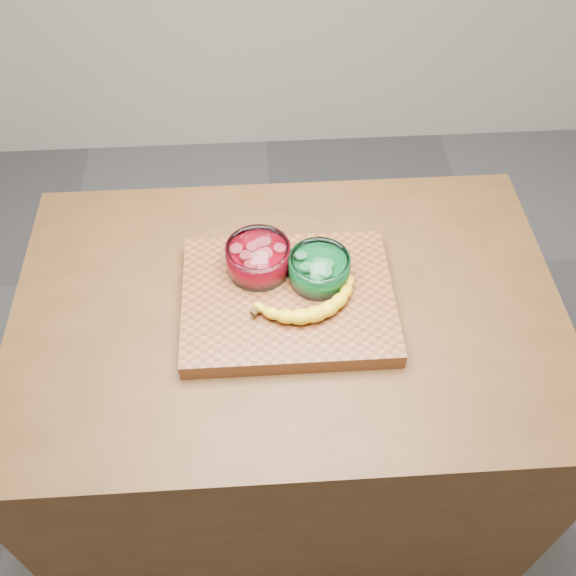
{
  "coord_description": "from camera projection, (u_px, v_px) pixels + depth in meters",
  "views": [
    {
      "loc": [
        -0.05,
        -0.86,
        2.0
      ],
      "look_at": [
        0.0,
        0.0,
        0.96
      ],
      "focal_mm": 40.0,
      "sensor_mm": 36.0,
      "label": 1
    }
  ],
  "objects": [
    {
      "name": "banana",
      "position": [
        306.0,
        300.0,
        1.33
      ],
      "size": [
        0.25,
        0.15,
        0.04
      ],
      "primitive_type": null,
      "color": "gold",
      "rests_on": "cutting_board"
    },
    {
      "name": "counter",
      "position": [
        288.0,
        408.0,
        1.74
      ],
      "size": [
        1.2,
        0.8,
        0.9
      ],
      "primitive_type": "cube",
      "color": "#4F3117",
      "rests_on": "ground"
    },
    {
      "name": "cutting_board",
      "position": [
        288.0,
        300.0,
        1.38
      ],
      "size": [
        0.45,
        0.35,
        0.04
      ],
      "primitive_type": "cube",
      "color": "brown",
      "rests_on": "counter"
    },
    {
      "name": "bowl_green",
      "position": [
        319.0,
        269.0,
        1.37
      ],
      "size": [
        0.13,
        0.13,
        0.06
      ],
      "color": "white",
      "rests_on": "cutting_board"
    },
    {
      "name": "ground",
      "position": [
        288.0,
        476.0,
        2.09
      ],
      "size": [
        3.5,
        3.5,
        0.0
      ],
      "primitive_type": "plane",
      "color": "#515155",
      "rests_on": "ground"
    },
    {
      "name": "bowl_red",
      "position": [
        258.0,
        258.0,
        1.38
      ],
      "size": [
        0.14,
        0.14,
        0.07
      ],
      "color": "white",
      "rests_on": "cutting_board"
    }
  ]
}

